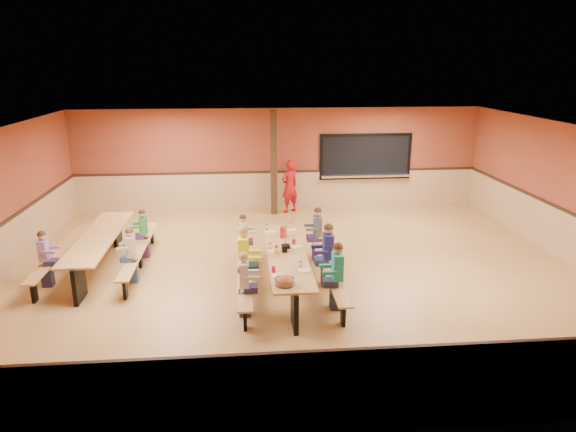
{
  "coord_description": "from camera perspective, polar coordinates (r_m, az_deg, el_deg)",
  "views": [
    {
      "loc": [
        -1.1,
        -10.02,
        4.28
      ],
      "look_at": [
        -0.16,
        0.32,
        1.15
      ],
      "focal_mm": 32.0,
      "sensor_mm": 36.0,
      "label": 1
    }
  ],
  "objects": [
    {
      "name": "napkin_dispenser",
      "position": [
        9.97,
        -0.39,
        -3.63
      ],
      "size": [
        0.1,
        0.14,
        0.13
      ],
      "primitive_type": "cube",
      "color": "black",
      "rests_on": "cafeteria_table_main"
    },
    {
      "name": "table_paddle",
      "position": [
        10.15,
        -0.27,
        -2.82
      ],
      "size": [
        0.16,
        0.16,
        0.56
      ],
      "color": "black",
      "rests_on": "cafeteria_table_main"
    },
    {
      "name": "seated_child_green_sec",
      "position": [
        12.03,
        -15.71,
        -1.92
      ],
      "size": [
        0.32,
        0.26,
        1.11
      ],
      "primitive_type": null,
      "color": "#31793B",
      "rests_on": "ground"
    },
    {
      "name": "seated_child_tan_sec",
      "position": [
        10.75,
        -16.98,
        -4.23
      ],
      "size": [
        0.33,
        0.27,
        1.13
      ],
      "primitive_type": null,
      "color": "#AA9C8A",
      "rests_on": "ground"
    },
    {
      "name": "kitchen_pass_through",
      "position": [
        15.69,
        8.6,
        6.34
      ],
      "size": [
        2.78,
        0.28,
        1.38
      ],
      "color": "black",
      "rests_on": "ground"
    },
    {
      "name": "room_envelope",
      "position": [
        10.71,
        1.03,
        -2.83
      ],
      "size": [
        12.04,
        10.04,
        3.02
      ],
      "color": "brown",
      "rests_on": "ground"
    },
    {
      "name": "seated_child_teal_right",
      "position": [
        9.23,
        5.48,
        -6.72
      ],
      "size": [
        0.38,
        0.31,
        1.23
      ],
      "primitive_type": null,
      "color": "teal",
      "rests_on": "ground"
    },
    {
      "name": "condiment_mustard",
      "position": [
        9.71,
        -1.2,
        -4.09
      ],
      "size": [
        0.06,
        0.06,
        0.17
      ],
      "primitive_type": "cylinder",
      "color": "yellow",
      "rests_on": "cafeteria_table_main"
    },
    {
      "name": "seated_adult_yellow",
      "position": [
        9.81,
        -4.94,
        -4.9
      ],
      "size": [
        0.43,
        0.35,
        1.34
      ],
      "primitive_type": null,
      "color": "#FFFA17",
      "rests_on": "ground"
    },
    {
      "name": "cafeteria_table_second",
      "position": [
        11.67,
        -20.19,
        -3.07
      ],
      "size": [
        1.91,
        3.7,
        0.74
      ],
      "color": "tan",
      "rests_on": "ground"
    },
    {
      "name": "condiment_ketchup",
      "position": [
        9.87,
        -1.29,
        -3.74
      ],
      "size": [
        0.06,
        0.06,
        0.17
      ],
      "primitive_type": "cylinder",
      "color": "#B2140F",
      "rests_on": "cafeteria_table_main"
    },
    {
      "name": "seated_child_navy_right",
      "position": [
        10.14,
        4.45,
        -4.38
      ],
      "size": [
        0.4,
        0.32,
        1.27
      ],
      "primitive_type": null,
      "color": "navy",
      "rests_on": "ground"
    },
    {
      "name": "seated_child_purple_sec",
      "position": [
        11.16,
        -25.38,
        -4.37
      ],
      "size": [
        0.33,
        0.27,
        1.13
      ],
      "primitive_type": null,
      "color": "#8A6496",
      "rests_on": "ground"
    },
    {
      "name": "seated_child_white_left",
      "position": [
        8.99,
        -4.88,
        -7.6
      ],
      "size": [
        0.35,
        0.28,
        1.16
      ],
      "primitive_type": null,
      "color": "silver",
      "rests_on": "ground"
    },
    {
      "name": "punch_pitcher",
      "position": [
        10.76,
        -0.51,
        -1.83
      ],
      "size": [
        0.16,
        0.16,
        0.22
      ],
      "primitive_type": "cylinder",
      "color": "#B21726",
      "rests_on": "cafeteria_table_main"
    },
    {
      "name": "cafeteria_table_main",
      "position": [
        10.01,
        -0.18,
        -5.27
      ],
      "size": [
        1.91,
        3.7,
        0.74
      ],
      "color": "tan",
      "rests_on": "ground"
    },
    {
      "name": "ground",
      "position": [
        10.96,
        1.01,
        -6.23
      ],
      "size": [
        12.0,
        12.0,
        0.0
      ],
      "primitive_type": "plane",
      "color": "#A3733E",
      "rests_on": "ground"
    },
    {
      "name": "place_settings",
      "position": [
        9.91,
        -0.18,
        -3.83
      ],
      "size": [
        0.65,
        3.3,
        0.11
      ],
      "primitive_type": null,
      "color": "beige",
      "rests_on": "cafeteria_table_main"
    },
    {
      "name": "structural_post",
      "position": [
        14.72,
        -1.59,
        5.88
      ],
      "size": [
        0.18,
        0.18,
        3.0
      ],
      "primitive_type": "cube",
      "color": "#302110",
      "rests_on": "ground"
    },
    {
      "name": "seated_child_grey_left",
      "position": [
        11.26,
        -4.99,
        -2.62
      ],
      "size": [
        0.32,
        0.26,
        1.11
      ],
      "primitive_type": null,
      "color": "#B3B3B3",
      "rests_on": "ground"
    },
    {
      "name": "standing_woman",
      "position": [
        15.05,
        0.19,
        3.33
      ],
      "size": [
        0.68,
        0.63,
        1.56
      ],
      "primitive_type": "imported",
      "rotation": [
        0.0,
        0.0,
        3.75
      ],
      "color": "#AB1315",
      "rests_on": "ground"
    },
    {
      "name": "chip_bowl",
      "position": [
        8.53,
        -0.38,
        -7.21
      ],
      "size": [
        0.32,
        0.32,
        0.15
      ],
      "primitive_type": null,
      "color": "orange",
      "rests_on": "cafeteria_table_main"
    },
    {
      "name": "seated_child_char_right",
      "position": [
        11.45,
        3.29,
        -2.02
      ],
      "size": [
        0.36,
        0.3,
        1.19
      ],
      "primitive_type": null,
      "color": "#45494F",
      "rests_on": "ground"
    }
  ]
}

